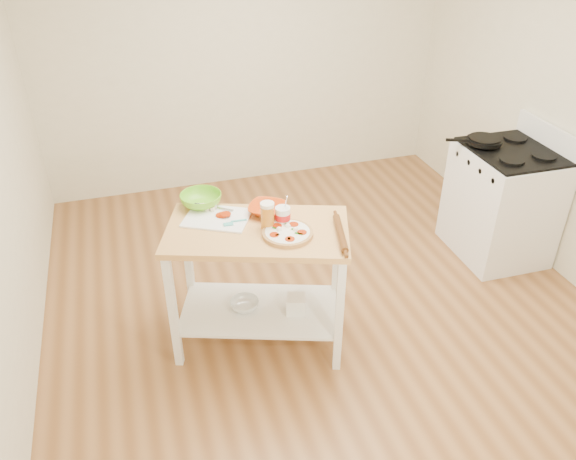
# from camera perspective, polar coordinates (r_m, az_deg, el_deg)

# --- Properties ---
(room_shell) EXTENTS (4.04, 4.54, 2.74)m
(room_shell) POSITION_cam_1_polar(r_m,az_deg,el_deg) (3.59, 4.03, 9.36)
(room_shell) COLOR #926136
(room_shell) RESTS_ON ground
(prep_island) EXTENTS (1.27, 0.95, 0.90)m
(prep_island) POSITION_cam_1_polar(r_m,az_deg,el_deg) (3.61, -3.04, -3.28)
(prep_island) COLOR tan
(prep_island) RESTS_ON ground
(gas_stove) EXTENTS (0.67, 0.78, 1.11)m
(gas_stove) POSITION_cam_1_polar(r_m,az_deg,el_deg) (4.95, 20.89, 2.65)
(gas_stove) COLOR white
(gas_stove) RESTS_ON ground
(skillet) EXTENTS (0.42, 0.28, 0.03)m
(skillet) POSITION_cam_1_polar(r_m,az_deg,el_deg) (4.76, 19.21, 8.57)
(skillet) COLOR black
(skillet) RESTS_ON gas_stove
(pizza) EXTENTS (0.31, 0.31, 0.05)m
(pizza) POSITION_cam_1_polar(r_m,az_deg,el_deg) (3.39, -0.06, -0.28)
(pizza) COLOR tan
(pizza) RESTS_ON prep_island
(cutting_board) EXTENTS (0.49, 0.45, 0.04)m
(cutting_board) POSITION_cam_1_polar(r_m,az_deg,el_deg) (3.60, -7.21, 1.31)
(cutting_board) COLOR white
(cutting_board) RESTS_ON prep_island
(spatula) EXTENTS (0.15, 0.05, 0.01)m
(spatula) POSITION_cam_1_polar(r_m,az_deg,el_deg) (3.51, -5.51, 0.79)
(spatula) COLOR #44B0AA
(spatula) RESTS_ON cutting_board
(knife) EXTENTS (0.24, 0.17, 0.01)m
(knife) POSITION_cam_1_polar(r_m,az_deg,el_deg) (3.70, -8.10, 2.36)
(knife) COLOR silver
(knife) RESTS_ON cutting_board
(orange_bowl) EXTENTS (0.33, 0.33, 0.06)m
(orange_bowl) POSITION_cam_1_polar(r_m,az_deg,el_deg) (3.61, -2.10, 2.13)
(orange_bowl) COLOR #CE430D
(orange_bowl) RESTS_ON prep_island
(green_bowl) EXTENTS (0.38, 0.38, 0.09)m
(green_bowl) POSITION_cam_1_polar(r_m,az_deg,el_deg) (3.74, -8.83, 3.05)
(green_bowl) COLOR #67BE20
(green_bowl) RESTS_ON prep_island
(beer_pint) EXTENTS (0.09, 0.09, 0.17)m
(beer_pint) POSITION_cam_1_polar(r_m,az_deg,el_deg) (3.43, -2.11, 1.49)
(beer_pint) COLOR #BC6E1D
(beer_pint) RESTS_ON prep_island
(yogurt_tub) EXTENTS (0.10, 0.10, 0.21)m
(yogurt_tub) POSITION_cam_1_polar(r_m,az_deg,el_deg) (3.48, -0.54, 1.45)
(yogurt_tub) COLOR white
(yogurt_tub) RESTS_ON prep_island
(rolling_pin) EXTENTS (0.14, 0.39, 0.04)m
(rolling_pin) POSITION_cam_1_polar(r_m,az_deg,el_deg) (3.39, 5.35, -0.34)
(rolling_pin) COLOR #5E3415
(rolling_pin) RESTS_ON prep_island
(shelf_glass_bowl) EXTENTS (0.27, 0.27, 0.06)m
(shelf_glass_bowl) POSITION_cam_1_polar(r_m,az_deg,el_deg) (3.84, -4.44, -7.57)
(shelf_glass_bowl) COLOR silver
(shelf_glass_bowl) RESTS_ON prep_island
(shelf_bin) EXTENTS (0.16, 0.16, 0.12)m
(shelf_bin) POSITION_cam_1_polar(r_m,az_deg,el_deg) (3.78, 0.80, -7.56)
(shelf_bin) COLOR white
(shelf_bin) RESTS_ON prep_island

